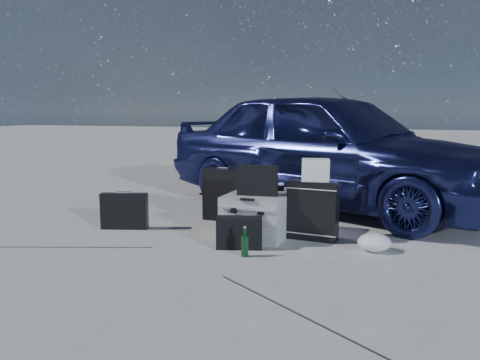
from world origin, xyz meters
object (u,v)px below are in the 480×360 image
at_px(briefcase, 124,211).
at_px(cardboard_box, 315,218).
at_px(pelican_case, 255,217).
at_px(suitcase_right, 313,210).
at_px(green_bottle, 245,242).
at_px(car, 327,148).
at_px(suitcase_left, 223,194).
at_px(duffel_bag, 270,209).

bearing_deg(briefcase, cardboard_box, -1.28).
height_order(pelican_case, suitcase_right, suitcase_right).
bearing_deg(briefcase, green_bottle, -34.94).
height_order(car, briefcase, car).
distance_m(car, suitcase_left, 1.65).
bearing_deg(cardboard_box, green_bottle, -112.66).
bearing_deg(duffel_bag, suitcase_left, 176.08).
height_order(car, suitcase_right, car).
relative_size(car, green_bottle, 17.85).
height_order(briefcase, green_bottle, briefcase).
height_order(suitcase_left, green_bottle, suitcase_left).
xyz_separation_m(suitcase_left, suitcase_right, (1.14, -0.50, -0.01)).
bearing_deg(pelican_case, suitcase_left, 134.81).
bearing_deg(pelican_case, car, 79.19).
bearing_deg(cardboard_box, car, 93.86).
xyz_separation_m(car, suitcase_left, (-1.02, -1.21, -0.48)).
xyz_separation_m(suitcase_left, duffel_bag, (0.55, 0.05, -0.15)).
xyz_separation_m(pelican_case, suitcase_right, (0.56, 0.14, 0.08)).
bearing_deg(suitcase_left, pelican_case, -45.58).
xyz_separation_m(pelican_case, briefcase, (-1.46, -0.09, -0.02)).
xyz_separation_m(car, pelican_case, (-0.44, -1.85, -0.57)).
bearing_deg(car, suitcase_left, 163.37).
height_order(duffel_bag, cardboard_box, duffel_bag).
bearing_deg(green_bottle, suitcase_right, 58.34).
xyz_separation_m(suitcase_left, green_bottle, (0.68, -1.25, -0.17)).
distance_m(pelican_case, green_bottle, 0.62).
distance_m(pelican_case, duffel_bag, 0.69).
height_order(suitcase_right, cardboard_box, suitcase_right).
distance_m(pelican_case, suitcase_left, 0.87).
bearing_deg(suitcase_right, duffel_bag, 142.35).
bearing_deg(suitcase_right, pelican_case, -160.26).
height_order(car, pelican_case, car).
bearing_deg(car, pelican_case, -169.62).
xyz_separation_m(duffel_bag, green_bottle, (0.12, -1.30, -0.03)).
relative_size(pelican_case, green_bottle, 2.33).
relative_size(suitcase_left, duffel_bag, 0.98).
bearing_deg(car, duffel_bag, -178.41).
bearing_deg(briefcase, car, 29.21).
relative_size(pelican_case, suitcase_left, 0.99).
bearing_deg(pelican_case, briefcase, -173.81).
xyz_separation_m(briefcase, duffel_bag, (1.43, 0.78, -0.04)).
height_order(car, green_bottle, car).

